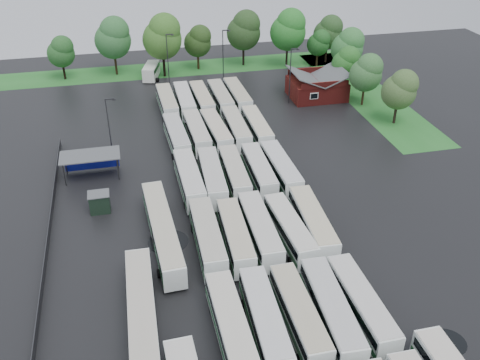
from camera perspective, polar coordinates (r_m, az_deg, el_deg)
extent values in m
plane|color=black|center=(61.69, 0.71, -7.80)|extent=(160.00, 160.00, 0.00)
cube|color=maroon|center=(103.18, 8.18, 9.62)|extent=(10.00, 8.00, 3.40)
cube|color=#4C4F51|center=(101.44, 6.94, 10.90)|extent=(5.07, 8.60, 2.19)
cube|color=#4C4F51|center=(103.18, 9.61, 11.04)|extent=(5.07, 8.60, 2.19)
cube|color=maroon|center=(98.94, 9.08, 9.97)|extent=(9.00, 0.20, 1.20)
cube|color=silver|center=(98.88, 7.91, 8.87)|extent=(1.60, 0.12, 1.20)
cylinder|color=#2D2D30|center=(76.80, -18.23, 0.50)|extent=(0.16, 0.16, 3.40)
cylinder|color=#2D2D30|center=(76.27, -12.88, 1.13)|extent=(0.16, 0.16, 3.40)
cylinder|color=#2D2D30|center=(79.59, -18.12, 1.63)|extent=(0.16, 0.16, 3.40)
cylinder|color=#2D2D30|center=(79.09, -12.96, 2.25)|extent=(0.16, 0.16, 3.40)
cube|color=#4C4F51|center=(77.02, -15.74, 2.55)|extent=(8.20, 4.20, 0.15)
cube|color=navy|center=(79.57, -15.54, 1.98)|extent=(7.60, 0.08, 2.60)
cube|color=black|center=(70.24, -14.75, -2.35)|extent=(2.50, 2.00, 2.50)
cube|color=#4C4F51|center=(69.56, -14.89, -1.45)|extent=(2.70, 2.20, 0.12)
cube|color=#256E26|center=(118.81, -5.88, 11.77)|extent=(80.00, 10.00, 0.01)
cube|color=#256E26|center=(107.64, 13.17, 9.06)|extent=(10.00, 50.00, 0.01)
cube|color=#2D2D30|center=(67.45, -19.74, -5.47)|extent=(0.10, 50.00, 1.20)
cube|color=white|center=(50.84, -0.99, -15.32)|extent=(2.63, 12.20, 2.79)
cube|color=black|center=(50.44, -0.99, -14.88)|extent=(2.69, 11.72, 0.89)
cube|color=#1A4F28|center=(51.29, -0.98, -15.79)|extent=(2.68, 11.96, 0.61)
cube|color=beige|center=(49.81, -1.00, -14.16)|extent=(2.53, 11.84, 0.12)
cylinder|color=black|center=(54.53, -1.86, -13.45)|extent=(2.59, 0.97, 0.97)
cube|color=white|center=(51.36, 2.67, -14.76)|extent=(2.99, 12.28, 2.80)
cube|color=black|center=(50.96, 2.69, -14.32)|extent=(3.03, 11.80, 0.89)
cube|color=#1B5228|center=(51.80, 2.65, -15.24)|extent=(3.03, 12.04, 0.62)
cube|color=silver|center=(50.33, 2.71, -13.61)|extent=(2.87, 11.91, 0.12)
cylinder|color=black|center=(55.01, 1.53, -12.96)|extent=(2.59, 0.98, 0.98)
cube|color=white|center=(52.17, 6.33, -14.12)|extent=(2.49, 11.91, 2.73)
cube|color=black|center=(51.79, 6.36, -13.69)|extent=(2.55, 11.44, 0.87)
cube|color=#244B2E|center=(52.60, 6.29, -14.58)|extent=(2.54, 11.67, 0.60)
cube|color=#B3A98D|center=(51.19, 6.42, -13.00)|extent=(2.39, 11.55, 0.12)
cylinder|color=black|center=(50.76, 7.67, -18.14)|extent=(2.53, 0.95, 0.95)
cylinder|color=black|center=(55.69, 4.98, -12.44)|extent=(2.53, 0.95, 0.95)
cube|color=white|center=(52.82, 9.70, -13.61)|extent=(3.24, 12.62, 2.87)
cube|color=black|center=(52.43, 9.76, -13.17)|extent=(3.28, 12.13, 0.92)
cube|color=#165125|center=(53.26, 9.64, -14.10)|extent=(3.28, 12.37, 0.63)
cube|color=#B6B4B2|center=(51.81, 9.85, -12.44)|extent=(3.12, 12.24, 0.13)
cylinder|color=black|center=(51.38, 11.26, -17.75)|extent=(2.66, 1.00, 1.00)
cylinder|color=black|center=(56.45, 8.06, -11.93)|extent=(2.66, 1.00, 1.00)
cube|color=white|center=(54.13, 12.80, -12.82)|extent=(2.65, 12.04, 2.75)
cube|color=black|center=(53.76, 12.86, -12.39)|extent=(2.71, 11.56, 0.88)
cube|color=#1B502B|center=(54.54, 12.72, -13.28)|extent=(2.70, 11.80, 0.61)
cube|color=beige|center=(53.17, 12.97, -11.70)|extent=(2.55, 11.67, 0.12)
cylinder|color=black|center=(52.76, 14.38, -16.64)|extent=(2.55, 0.96, 0.96)
cylinder|color=black|center=(57.55, 11.06, -11.29)|extent=(2.55, 0.96, 0.96)
cube|color=white|center=(61.02, -3.50, -6.12)|extent=(2.81, 12.49, 2.85)
cube|color=black|center=(60.68, -3.51, -5.69)|extent=(2.86, 11.99, 0.91)
cube|color=#154D24|center=(61.40, -3.48, -6.59)|extent=(2.86, 12.24, 0.63)
cube|color=#B2AC9B|center=(60.14, -3.54, -4.99)|extent=(2.70, 12.11, 0.12)
cylinder|color=black|center=(58.83, -2.77, -9.51)|extent=(2.64, 1.00, 1.00)
cylinder|color=black|center=(65.03, -4.07, -5.06)|extent=(2.64, 1.00, 1.00)
cube|color=white|center=(61.20, -0.49, -6.02)|extent=(2.91, 11.99, 2.73)
cube|color=black|center=(60.87, -0.49, -5.61)|extent=(2.96, 11.52, 0.87)
cube|color=#245730|center=(61.56, -0.49, -6.47)|extent=(2.96, 11.76, 0.60)
cube|color=#BAAF95|center=(60.36, -0.50, -4.94)|extent=(2.80, 11.63, 0.12)
cylinder|color=black|center=(59.14, 0.33, -9.24)|extent=(2.53, 0.95, 0.95)
cylinder|color=black|center=(65.01, -1.22, -5.02)|extent=(2.53, 0.95, 0.95)
cube|color=white|center=(62.09, 2.13, -5.33)|extent=(2.82, 12.49, 2.85)
cube|color=black|center=(61.76, 2.14, -4.91)|extent=(2.87, 11.99, 0.91)
cube|color=#1F4926|center=(62.46, 2.12, -5.80)|extent=(2.86, 12.24, 0.63)
cube|color=beige|center=(61.23, 2.15, -4.22)|extent=(2.71, 12.11, 0.12)
cylinder|color=black|center=(59.94, 3.09, -8.62)|extent=(2.64, 1.00, 1.00)
cylinder|color=black|center=(66.05, 1.22, -4.35)|extent=(2.64, 1.00, 1.00)
cube|color=white|center=(62.48, 5.31, -5.30)|extent=(3.05, 11.98, 2.72)
cube|color=black|center=(62.16, 5.33, -4.90)|extent=(3.09, 11.51, 0.87)
cube|color=#265130|center=(62.83, 5.28, -5.74)|extent=(3.09, 11.75, 0.60)
cube|color=beige|center=(61.66, 5.37, -4.24)|extent=(2.93, 11.62, 0.12)
cylinder|color=black|center=(60.48, 6.35, -8.41)|extent=(2.52, 0.95, 0.95)
cylinder|color=black|center=(66.20, 4.25, -4.37)|extent=(2.52, 0.95, 0.95)
cube|color=white|center=(63.65, 7.75, -4.61)|extent=(3.24, 12.60, 2.86)
cube|color=black|center=(63.32, 7.79, -4.19)|extent=(3.27, 12.11, 0.92)
cube|color=#1F4928|center=(64.02, 7.71, -5.07)|extent=(3.28, 12.35, 0.63)
cube|color=beige|center=(62.81, 7.84, -3.51)|extent=(3.11, 12.22, 0.12)
cylinder|color=black|center=(61.56, 8.92, -7.79)|extent=(2.65, 1.00, 1.00)
cylinder|color=black|center=(67.52, 6.52, -3.69)|extent=(2.65, 1.00, 1.00)
cube|color=white|center=(71.87, -5.43, 0.06)|extent=(2.74, 12.57, 2.88)
cube|color=black|center=(71.58, -5.45, 0.46)|extent=(2.80, 12.07, 0.92)
cube|color=#214F2D|center=(72.20, -5.40, -0.37)|extent=(2.79, 12.32, 0.63)
cube|color=beige|center=(71.12, -5.48, 1.10)|extent=(2.63, 12.20, 0.13)
cylinder|color=black|center=(69.25, -4.88, -2.61)|extent=(2.67, 1.00, 1.00)
cylinder|color=black|center=(76.04, -5.81, 0.64)|extent=(2.67, 1.00, 1.00)
cube|color=white|center=(72.13, -2.98, 0.28)|extent=(3.22, 12.58, 2.86)
cube|color=black|center=(71.85, -2.99, 0.67)|extent=(3.26, 12.08, 0.91)
cube|color=#1B5525|center=(72.46, -2.97, -0.15)|extent=(3.26, 12.33, 0.63)
cube|color=#B6B3AC|center=(71.39, -3.01, 1.31)|extent=(3.10, 12.20, 0.12)
cylinder|color=black|center=(69.55, -2.35, -2.36)|extent=(2.65, 1.00, 1.00)
cylinder|color=black|center=(76.25, -3.50, 0.84)|extent=(2.65, 1.00, 1.00)
cube|color=white|center=(73.11, -0.59, 0.70)|extent=(2.86, 11.98, 2.73)
cube|color=black|center=(72.84, -0.59, 1.07)|extent=(2.90, 11.51, 0.87)
cube|color=#185825|center=(73.41, -0.59, 0.30)|extent=(2.90, 11.75, 0.60)
cube|color=#B8B09E|center=(72.41, -0.60, 1.67)|extent=(2.75, 11.62, 0.12)
cylinder|color=black|center=(70.65, 0.09, -1.77)|extent=(2.53, 0.95, 0.95)
cylinder|color=black|center=(77.02, -1.20, 1.21)|extent=(2.53, 0.95, 0.95)
cube|color=white|center=(73.72, 2.03, 0.97)|extent=(2.75, 12.05, 2.75)
cube|color=black|center=(73.45, 2.03, 1.34)|extent=(2.80, 11.57, 0.88)
cube|color=#1D532B|center=(74.02, 2.02, 0.56)|extent=(2.79, 11.81, 0.60)
cube|color=beige|center=(73.02, 2.05, 1.94)|extent=(2.64, 11.68, 0.12)
cylinder|color=black|center=(71.27, 2.79, -1.49)|extent=(2.55, 0.96, 0.96)
cylinder|color=black|center=(77.63, 1.28, 1.46)|extent=(2.55, 0.96, 0.96)
cube|color=white|center=(74.30, 4.36, 1.18)|extent=(2.73, 12.28, 2.81)
cube|color=black|center=(74.03, 4.38, 1.56)|extent=(2.79, 11.79, 0.90)
cube|color=#184625|center=(74.61, 4.35, 0.77)|extent=(2.78, 12.04, 0.62)
cube|color=silver|center=(73.59, 4.41, 2.17)|extent=(2.62, 11.91, 0.12)
cylinder|color=black|center=(71.83, 5.22, -1.30)|extent=(2.60, 0.98, 0.98)
cylinder|color=black|center=(78.25, 3.49, 1.67)|extent=(2.60, 0.98, 0.98)
cube|color=white|center=(83.73, -6.77, 4.63)|extent=(2.94, 12.18, 2.77)
cube|color=black|center=(83.49, -6.80, 4.98)|extent=(2.98, 11.70, 0.89)
cube|color=#285633|center=(84.00, -6.75, 4.26)|extent=(2.98, 11.94, 0.61)
cube|color=#B2B0AD|center=(83.11, -6.83, 5.52)|extent=(2.82, 11.82, 0.12)
cylinder|color=black|center=(80.93, -6.37, 2.58)|extent=(2.57, 0.97, 0.97)
cylinder|color=black|center=(87.81, -7.04, 4.91)|extent=(2.57, 0.97, 0.97)
cube|color=white|center=(84.59, -4.63, 5.05)|extent=(2.78, 12.22, 2.79)
cube|color=black|center=(84.35, -4.65, 5.39)|extent=(2.83, 11.73, 0.89)
cube|color=#1C522A|center=(84.85, -4.61, 4.67)|extent=(2.83, 11.98, 0.61)
cube|color=#BDB5A9|center=(83.97, -4.67, 5.93)|extent=(2.67, 11.85, 0.12)
cylinder|color=black|center=(81.77, -4.16, 3.01)|extent=(2.59, 0.97, 0.97)
cylinder|color=black|center=(88.67, -4.99, 5.30)|extent=(2.59, 0.97, 0.97)
cube|color=white|center=(84.83, -2.57, 5.19)|extent=(3.15, 12.22, 2.77)
cube|color=black|center=(84.59, -2.58, 5.53)|extent=(3.19, 11.74, 0.89)
cube|color=#174820|center=(85.10, -2.56, 4.82)|extent=(3.19, 11.98, 0.61)
cube|color=beige|center=(84.22, -2.59, 6.07)|extent=(3.03, 11.85, 0.12)
cylinder|color=black|center=(82.05, -2.03, 3.18)|extent=(2.57, 0.97, 0.97)
cylinder|color=black|center=(88.87, -3.02, 5.44)|extent=(2.57, 0.97, 0.97)
cube|color=white|center=(85.61, -0.41, 5.48)|extent=(2.69, 12.23, 2.80)
cube|color=black|center=(85.37, -0.41, 5.82)|extent=(2.74, 11.74, 0.89)
cube|color=#194726|center=(85.88, -0.41, 5.11)|extent=(2.73, 11.98, 0.61)
cube|color=#B8B29C|center=(85.00, -0.41, 6.37)|extent=(2.58, 11.86, 0.12)
cylinder|color=black|center=(82.82, 0.19, 3.48)|extent=(2.59, 0.98, 0.98)
cylinder|color=black|center=(89.66, -0.96, 5.72)|extent=(2.59, 0.98, 0.98)
cube|color=white|center=(86.01, 1.82, 5.58)|extent=(2.62, 12.06, 2.76)
cube|color=black|center=(85.78, 1.83, 5.91)|extent=(2.67, 11.58, 0.88)
cube|color=#1B542B|center=(86.27, 1.82, 5.21)|extent=(2.67, 11.82, 0.61)
cube|color=beige|center=(85.41, 1.84, 6.44)|extent=(2.51, 11.70, 0.12)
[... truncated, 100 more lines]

